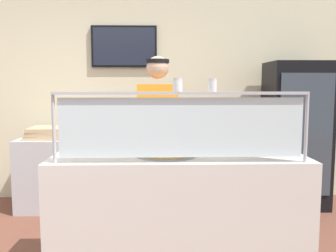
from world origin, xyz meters
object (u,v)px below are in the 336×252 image
at_px(pizza_tray, 166,153).
at_px(worker_figure, 158,137).
at_px(drink_fridge, 296,135).
at_px(pizza_server, 166,151).
at_px(pepper_flake_shaker, 212,86).
at_px(parmesan_shaker, 178,86).
at_px(pizza_box_stack, 48,133).

height_order(pizza_tray, worker_figure, worker_figure).
relative_size(pizza_tray, drink_fridge, 0.28).
height_order(pizza_server, pepper_flake_shaker, pepper_flake_shaker).
distance_m(parmesan_shaker, drink_fridge, 2.51).
bearing_deg(pepper_flake_shaker, drink_fridge, 54.95).
bearing_deg(parmesan_shaker, pizza_box_stack, 128.27).
bearing_deg(parmesan_shaker, drink_fridge, 50.36).
relative_size(pepper_flake_shaker, drink_fridge, 0.05).
relative_size(parmesan_shaker, pepper_flake_shaker, 1.04).
bearing_deg(pizza_tray, pepper_flake_shaker, -41.88).
distance_m(pepper_flake_shaker, worker_figure, 1.10).
height_order(worker_figure, drink_fridge, drink_fridge).
bearing_deg(drink_fridge, pepper_flake_shaker, -125.05).
distance_m(pizza_tray, pepper_flake_shaker, 0.67).
relative_size(parmesan_shaker, drink_fridge, 0.05).
xyz_separation_m(pizza_server, worker_figure, (-0.06, 0.65, 0.02)).
distance_m(parmesan_shaker, pizza_box_stack, 2.40).
height_order(pizza_server, pizza_box_stack, pizza_box_stack).
bearing_deg(parmesan_shaker, worker_figure, 98.28).
bearing_deg(pizza_server, drink_fridge, 54.82).
distance_m(pizza_server, parmesan_shaker, 0.57).
relative_size(pizza_tray, pizza_box_stack, 1.05).
bearing_deg(pepper_flake_shaker, pizza_server, 139.81).
bearing_deg(drink_fridge, pizza_server, -135.22).
bearing_deg(worker_figure, pizza_server, -84.63).
bearing_deg(pizza_box_stack, worker_figure, -34.93).
height_order(pizza_server, worker_figure, worker_figure).
bearing_deg(parmesan_shaker, pepper_flake_shaker, -0.00).
xyz_separation_m(pizza_server, pepper_flake_shaker, (0.31, -0.26, 0.50)).
distance_m(pepper_flake_shaker, pizza_box_stack, 2.55).
distance_m(parmesan_shaker, pepper_flake_shaker, 0.24).
distance_m(pepper_flake_shaker, drink_fridge, 2.37).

